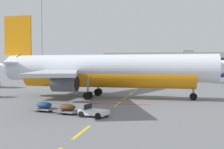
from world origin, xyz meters
name	(u,v)px	position (x,y,z in m)	size (l,w,h in m)	color
apron_paint_markings	(135,91)	(18.00, 39.13, 0.00)	(8.00, 98.45, 0.01)	yellow
airliner_foreground	(103,70)	(14.77, 27.75, 3.95)	(34.71, 34.63, 12.20)	silver
catering_truck	(64,78)	(0.67, 48.72, 1.65)	(5.84, 7.17, 3.14)	black
baggage_train	(67,109)	(14.43, 14.50, 0.52)	(8.62, 4.12, 1.14)	silver
apron_light_mast_near	(42,28)	(-14.22, 68.25, 16.02)	(1.80, 1.80, 25.89)	slate
terminal_satellite	(168,63)	(23.73, 156.93, 5.76)	(74.36, 20.85, 13.08)	#9E998E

